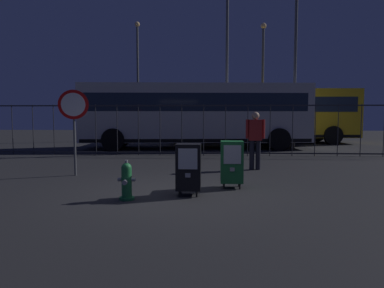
# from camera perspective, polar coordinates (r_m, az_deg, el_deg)

# --- Properties ---
(ground_plane) EXTENTS (60.00, 60.00, 0.00)m
(ground_plane) POSITION_cam_1_polar(r_m,az_deg,el_deg) (7.38, -2.89, -7.73)
(ground_plane) COLOR #262628
(fire_hydrant) EXTENTS (0.33, 0.32, 0.75)m
(fire_hydrant) POSITION_cam_1_polar(r_m,az_deg,el_deg) (6.80, -10.38, -5.85)
(fire_hydrant) COLOR #1E7238
(fire_hydrant) RESTS_ON ground_plane
(newspaper_box_primary) EXTENTS (0.48, 0.42, 1.02)m
(newspaper_box_primary) POSITION_cam_1_polar(r_m,az_deg,el_deg) (7.79, 6.36, -2.84)
(newspaper_box_primary) COLOR black
(newspaper_box_primary) RESTS_ON ground_plane
(newspaper_box_secondary) EXTENTS (0.48, 0.42, 1.02)m
(newspaper_box_secondary) POSITION_cam_1_polar(r_m,az_deg,el_deg) (7.01, -0.56, -3.65)
(newspaper_box_secondary) COLOR black
(newspaper_box_secondary) RESTS_ON ground_plane
(stop_sign) EXTENTS (0.71, 0.31, 2.23)m
(stop_sign) POSITION_cam_1_polar(r_m,az_deg,el_deg) (9.75, -18.32, 4.52)
(stop_sign) COLOR #4C4F54
(stop_sign) RESTS_ON ground_plane
(pedestrian) EXTENTS (0.55, 0.22, 1.67)m
(pedestrian) POSITION_cam_1_polar(r_m,az_deg,el_deg) (10.46, 10.04, 1.10)
(pedestrian) COLOR black
(pedestrian) RESTS_ON ground_plane
(fence_barrier) EXTENTS (18.03, 0.04, 2.00)m
(fence_barrier) POSITION_cam_1_polar(r_m,az_deg,el_deg) (14.00, 0.10, 2.33)
(fence_barrier) COLOR #2D2D33
(fence_barrier) RESTS_ON ground_plane
(bus_near) EXTENTS (10.68, 3.53, 3.00)m
(bus_near) POSITION_cam_1_polar(r_m,az_deg,el_deg) (16.99, 0.55, 5.06)
(bus_near) COLOR beige
(bus_near) RESTS_ON ground_plane
(bus_far) EXTENTS (10.60, 3.15, 3.00)m
(bus_far) POSITION_cam_1_polar(r_m,az_deg,el_deg) (20.76, 10.84, 4.90)
(bus_far) COLOR gold
(bus_far) RESTS_ON ground_plane
(street_light_near_left) EXTENTS (0.32, 0.32, 6.72)m
(street_light_near_left) POSITION_cam_1_polar(r_m,az_deg,el_deg) (20.98, 11.21, 10.93)
(street_light_near_left) COLOR #4C4F54
(street_light_near_left) RESTS_ON ground_plane
(street_light_near_right) EXTENTS (0.32, 0.32, 8.49)m
(street_light_near_right) POSITION_cam_1_polar(r_m,az_deg,el_deg) (18.02, 16.18, 14.83)
(street_light_near_right) COLOR #4C4F54
(street_light_near_right) RESTS_ON ground_plane
(street_light_far_left) EXTENTS (0.32, 0.32, 7.86)m
(street_light_far_left) POSITION_cam_1_polar(r_m,az_deg,el_deg) (18.10, 5.60, 13.90)
(street_light_far_left) COLOR #4C4F54
(street_light_far_left) RESTS_ON ground_plane
(street_light_far_right) EXTENTS (0.32, 0.32, 7.28)m
(street_light_far_right) POSITION_cam_1_polar(r_m,az_deg,el_deg) (22.78, -8.63, 11.20)
(street_light_far_right) COLOR #4C4F54
(street_light_far_right) RESTS_ON ground_plane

